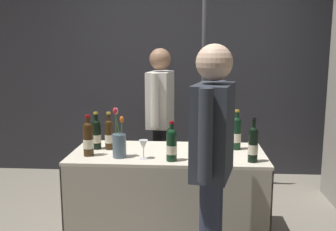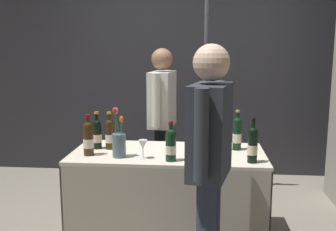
{
  "view_description": "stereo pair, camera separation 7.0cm",
  "coord_description": "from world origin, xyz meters",
  "px_view_note": "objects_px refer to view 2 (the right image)",
  "views": [
    {
      "loc": [
        0.2,
        -3.03,
        1.57
      ],
      "look_at": [
        0.0,
        0.0,
        1.03
      ],
      "focal_mm": 41.43,
      "sensor_mm": 36.0,
      "label": 1
    },
    {
      "loc": [
        0.27,
        -3.02,
        1.57
      ],
      "look_at": [
        0.0,
        0.0,
        1.03
      ],
      "focal_mm": 41.43,
      "sensor_mm": 36.0,
      "label": 2
    }
  ],
  "objects_px": {
    "tasting_table": "(168,179)",
    "vendor_presenter": "(162,112)",
    "flower_vase": "(119,143)",
    "taster_foreground_right": "(210,151)",
    "featured_wine_bottle": "(253,144)",
    "display_bottle_0": "(237,133)",
    "wine_glass_near_vendor": "(143,145)",
    "booth_signpost": "(206,63)"
  },
  "relations": [
    {
      "from": "tasting_table",
      "to": "vendor_presenter",
      "type": "bearing_deg",
      "value": 99.27
    },
    {
      "from": "flower_vase",
      "to": "taster_foreground_right",
      "type": "distance_m",
      "value": 0.89
    },
    {
      "from": "flower_vase",
      "to": "vendor_presenter",
      "type": "xyz_separation_m",
      "value": [
        0.23,
        0.99,
        0.08
      ]
    },
    {
      "from": "featured_wine_bottle",
      "to": "display_bottle_0",
      "type": "xyz_separation_m",
      "value": [
        -0.08,
        0.35,
        0.0
      ]
    },
    {
      "from": "tasting_table",
      "to": "wine_glass_near_vendor",
      "type": "xyz_separation_m",
      "value": [
        -0.17,
        -0.2,
        0.33
      ]
    },
    {
      "from": "display_bottle_0",
      "to": "flower_vase",
      "type": "height_order",
      "value": "flower_vase"
    },
    {
      "from": "wine_glass_near_vendor",
      "to": "vendor_presenter",
      "type": "distance_m",
      "value": 1.01
    },
    {
      "from": "tasting_table",
      "to": "display_bottle_0",
      "type": "height_order",
      "value": "display_bottle_0"
    },
    {
      "from": "vendor_presenter",
      "to": "taster_foreground_right",
      "type": "relative_size",
      "value": 0.98
    },
    {
      "from": "featured_wine_bottle",
      "to": "taster_foreground_right",
      "type": "height_order",
      "value": "taster_foreground_right"
    },
    {
      "from": "booth_signpost",
      "to": "flower_vase",
      "type": "bearing_deg",
      "value": -118.54
    },
    {
      "from": "featured_wine_bottle",
      "to": "taster_foreground_right",
      "type": "distance_m",
      "value": 0.6
    },
    {
      "from": "wine_glass_near_vendor",
      "to": "taster_foreground_right",
      "type": "bearing_deg",
      "value": -47.53
    },
    {
      "from": "taster_foreground_right",
      "to": "flower_vase",
      "type": "bearing_deg",
      "value": 62.99
    },
    {
      "from": "tasting_table",
      "to": "taster_foreground_right",
      "type": "distance_m",
      "value": 0.92
    },
    {
      "from": "wine_glass_near_vendor",
      "to": "flower_vase",
      "type": "bearing_deg",
      "value": 173.48
    },
    {
      "from": "display_bottle_0",
      "to": "featured_wine_bottle",
      "type": "bearing_deg",
      "value": -76.88
    },
    {
      "from": "display_bottle_0",
      "to": "booth_signpost",
      "type": "relative_size",
      "value": 0.14
    },
    {
      "from": "display_bottle_0",
      "to": "vendor_presenter",
      "type": "bearing_deg",
      "value": 135.18
    },
    {
      "from": "featured_wine_bottle",
      "to": "wine_glass_near_vendor",
      "type": "distance_m",
      "value": 0.82
    },
    {
      "from": "taster_foreground_right",
      "to": "booth_signpost",
      "type": "bearing_deg",
      "value": 13.01
    },
    {
      "from": "display_bottle_0",
      "to": "tasting_table",
      "type": "bearing_deg",
      "value": -167.57
    },
    {
      "from": "vendor_presenter",
      "to": "tasting_table",
      "type": "bearing_deg",
      "value": 16.81
    },
    {
      "from": "taster_foreground_right",
      "to": "booth_signpost",
      "type": "xyz_separation_m",
      "value": [
        -0.02,
        1.78,
        0.46
      ]
    },
    {
      "from": "display_bottle_0",
      "to": "taster_foreground_right",
      "type": "height_order",
      "value": "taster_foreground_right"
    },
    {
      "from": "featured_wine_bottle",
      "to": "tasting_table",
      "type": "bearing_deg",
      "value": 160.21
    },
    {
      "from": "display_bottle_0",
      "to": "wine_glass_near_vendor",
      "type": "height_order",
      "value": "display_bottle_0"
    },
    {
      "from": "booth_signpost",
      "to": "display_bottle_0",
      "type": "bearing_deg",
      "value": -74.34
    },
    {
      "from": "tasting_table",
      "to": "flower_vase",
      "type": "distance_m",
      "value": 0.53
    },
    {
      "from": "taster_foreground_right",
      "to": "tasting_table",
      "type": "bearing_deg",
      "value": 35.89
    },
    {
      "from": "wine_glass_near_vendor",
      "to": "booth_signpost",
      "type": "height_order",
      "value": "booth_signpost"
    },
    {
      "from": "wine_glass_near_vendor",
      "to": "flower_vase",
      "type": "height_order",
      "value": "flower_vase"
    },
    {
      "from": "booth_signpost",
      "to": "taster_foreground_right",
      "type": "bearing_deg",
      "value": -89.36
    },
    {
      "from": "featured_wine_bottle",
      "to": "booth_signpost",
      "type": "distance_m",
      "value": 1.43
    },
    {
      "from": "tasting_table",
      "to": "booth_signpost",
      "type": "xyz_separation_m",
      "value": [
        0.3,
        1.05,
        0.9
      ]
    },
    {
      "from": "tasting_table",
      "to": "display_bottle_0",
      "type": "distance_m",
      "value": 0.68
    },
    {
      "from": "vendor_presenter",
      "to": "featured_wine_bottle",
      "type": "bearing_deg",
      "value": 44.17
    },
    {
      "from": "tasting_table",
      "to": "vendor_presenter",
      "type": "xyz_separation_m",
      "value": [
        -0.13,
        0.81,
        0.42
      ]
    },
    {
      "from": "display_bottle_0",
      "to": "wine_glass_near_vendor",
      "type": "distance_m",
      "value": 0.8
    },
    {
      "from": "tasting_table",
      "to": "wine_glass_near_vendor",
      "type": "height_order",
      "value": "wine_glass_near_vendor"
    },
    {
      "from": "featured_wine_bottle",
      "to": "wine_glass_near_vendor",
      "type": "height_order",
      "value": "featured_wine_bottle"
    },
    {
      "from": "flower_vase",
      "to": "display_bottle_0",
      "type": "bearing_deg",
      "value": 17.95
    }
  ]
}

